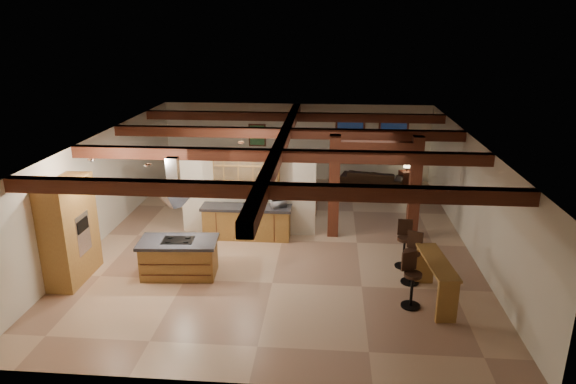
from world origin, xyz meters
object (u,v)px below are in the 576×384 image
at_px(dining_table, 286,198).
at_px(bar_counter, 436,274).
at_px(sofa, 372,179).
at_px(kitchen_island, 179,257).

xyz_separation_m(dining_table, bar_counter, (3.73, -5.73, 0.35)).
height_order(sofa, bar_counter, bar_counter).
bearing_deg(dining_table, sofa, 24.85).
relative_size(dining_table, bar_counter, 0.93).
bearing_deg(kitchen_island, sofa, 55.32).
height_order(dining_table, bar_counter, bar_counter).
bearing_deg(dining_table, kitchen_island, -126.48).
bearing_deg(kitchen_island, dining_table, 67.06).
bearing_deg(bar_counter, sofa, 95.41).
distance_m(kitchen_island, bar_counter, 5.88).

